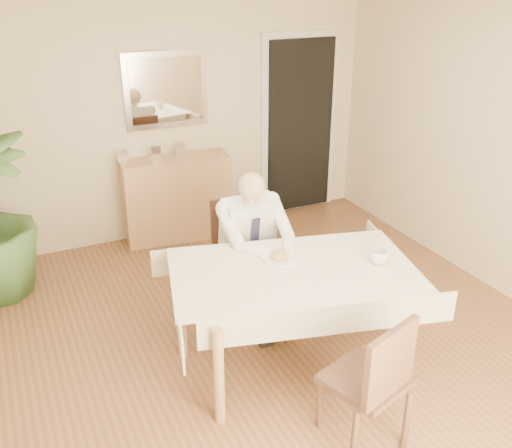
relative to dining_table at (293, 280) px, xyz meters
name	(u,v)px	position (x,y,z in m)	size (l,w,h in m)	color
room	(279,195)	(-0.09, 0.06, 0.63)	(5.00, 5.02, 2.60)	brown
doorway	(300,127)	(1.46, 2.53, 0.33)	(0.96, 0.07, 2.10)	beige
mirror	(166,90)	(-0.08, 2.53, 0.88)	(0.86, 0.04, 0.76)	silver
dining_table	(293,280)	(0.00, 0.00, 0.00)	(1.96, 1.43, 0.75)	#AA7E50
chair_far	(242,246)	(0.00, 0.89, -0.14)	(0.47, 0.47, 0.94)	#3F281A
chair_near	(375,378)	(0.01, -0.96, -0.15)	(0.55, 0.55, 0.92)	#3F281A
seated_man	(257,243)	(0.00, 0.59, 0.02)	(0.48, 0.72, 1.24)	white
plate	(280,258)	(-0.02, 0.17, 0.09)	(0.26, 0.26, 0.02)	white
food	(280,256)	(-0.02, 0.17, 0.11)	(0.14, 0.14, 0.06)	olive
knife	(289,259)	(0.02, 0.11, 0.11)	(0.01, 0.01, 0.13)	silver
fork	(279,261)	(-0.06, 0.11, 0.11)	(0.01, 0.01, 0.13)	silver
coffee_mug	(379,257)	(0.59, -0.17, 0.14)	(0.13, 0.13, 0.10)	white
sideboard	(177,198)	(-0.08, 2.38, -0.22)	(1.11, 0.38, 0.89)	#AA7E50
photo_frame_left	(122,156)	(-0.60, 2.46, 0.29)	(0.10, 0.02, 0.14)	silver
photo_frame_center	(156,153)	(-0.27, 2.40, 0.29)	(0.10, 0.02, 0.14)	silver
photo_frame_right	(180,149)	(-0.01, 2.43, 0.29)	(0.10, 0.02, 0.14)	silver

